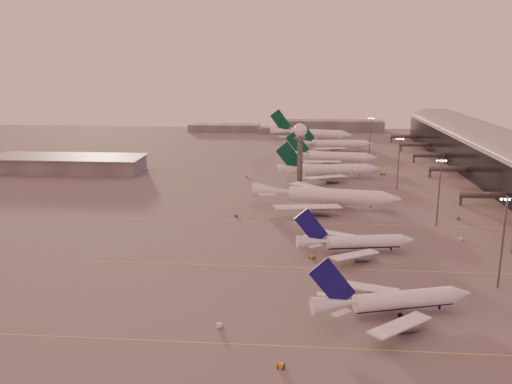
{
  "coord_description": "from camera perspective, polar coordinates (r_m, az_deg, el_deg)",
  "views": [
    {
      "loc": [
        5.17,
        -138.23,
        58.4
      ],
      "look_at": [
        -11.88,
        67.36,
        8.4
      ],
      "focal_mm": 38.0,
      "sensor_mm": 36.0,
      "label": 1
    }
  ],
  "objects": [
    {
      "name": "widebody_white",
      "position": [
        222.21,
        7.33,
        -0.73
      ],
      "size": [
        60.89,
        48.45,
        21.51
      ],
      "color": "white",
      "rests_on": "ground"
    },
    {
      "name": "gsv_truck_a",
      "position": [
        125.3,
        -3.7,
        -13.57
      ],
      "size": [
        5.9,
        5.05,
        2.33
      ],
      "color": "silver",
      "rests_on": "ground"
    },
    {
      "name": "radar_tower",
      "position": [
        260.94,
        4.68,
        5.33
      ],
      "size": [
        6.4,
        6.4,
        31.1
      ],
      "color": "#525459",
      "rests_on": "ground"
    },
    {
      "name": "gsv_truck_c",
      "position": [
        208.78,
        -2.03,
        -2.35
      ],
      "size": [
        4.25,
        4.73,
        1.9
      ],
      "color": "#535558",
      "rests_on": "ground"
    },
    {
      "name": "mast_a",
      "position": [
        154.58,
        24.57,
        -4.45
      ],
      "size": [
        3.6,
        0.56,
        25.0
      ],
      "color": "#525459",
      "rests_on": "ground"
    },
    {
      "name": "gsv_tug_near",
      "position": [
        111.17,
        2.65,
        -17.8
      ],
      "size": [
        2.12,
        3.29,
        0.9
      ],
      "color": "gold",
      "rests_on": "ground"
    },
    {
      "name": "narrowbody_near",
      "position": [
        133.22,
        14.21,
        -11.29
      ],
      "size": [
        39.75,
        31.26,
        15.95
      ],
      "color": "white",
      "rests_on": "ground"
    },
    {
      "name": "mast_d",
      "position": [
        343.85,
        11.92,
        5.87
      ],
      "size": [
        3.6,
        0.56,
        25.0
      ],
      "color": "#525459",
      "rests_on": "ground"
    },
    {
      "name": "gsv_tug_far",
      "position": [
        251.17,
        5.64,
        0.23
      ],
      "size": [
        4.1,
        3.94,
        1.02
      ],
      "color": "silver",
      "rests_on": "ground"
    },
    {
      "name": "narrowbody_mid",
      "position": [
        172.0,
        10.45,
        -5.39
      ],
      "size": [
        38.06,
        30.13,
        14.96
      ],
      "color": "white",
      "rests_on": "ground"
    },
    {
      "name": "gsv_truck_b",
      "position": [
        193.93,
        20.9,
        -4.53
      ],
      "size": [
        4.9,
        2.13,
        1.92
      ],
      "color": "silver",
      "rests_on": "ground"
    },
    {
      "name": "mast_b",
      "position": [
        204.49,
        18.72,
        0.27
      ],
      "size": [
        3.6,
        0.56,
        25.0
      ],
      "color": "#525459",
      "rests_on": "ground"
    },
    {
      "name": "hangar",
      "position": [
        309.85,
        -19.19,
        2.81
      ],
      "size": [
        82.0,
        27.0,
        8.5
      ],
      "color": "slate",
      "rests_on": "ground"
    },
    {
      "name": "greentail_a",
      "position": [
        278.05,
        7.68,
        2.1
      ],
      "size": [
        53.5,
        42.88,
        19.54
      ],
      "color": "white",
      "rests_on": "ground"
    },
    {
      "name": "gsv_tug_hangar",
      "position": [
        292.88,
        13.21,
        1.87
      ],
      "size": [
        4.33,
        2.97,
        1.15
      ],
      "color": "gold",
      "rests_on": "ground"
    },
    {
      "name": "greentail_d",
      "position": [
        411.06,
        5.8,
        5.96
      ],
      "size": [
        61.89,
        49.31,
        23.03
      ],
      "color": "white",
      "rests_on": "ground"
    },
    {
      "name": "gsv_truck_d",
      "position": [
        279.18,
        -1.02,
        1.78
      ],
      "size": [
        3.0,
        5.69,
        2.18
      ],
      "color": "gold",
      "rests_on": "ground"
    },
    {
      "name": "greentail_c",
      "position": [
        365.84,
        8.28,
        4.84
      ],
      "size": [
        53.34,
        43.02,
        19.36
      ],
      "color": "white",
      "rests_on": "ground"
    },
    {
      "name": "taxiway_markings",
      "position": [
        204.34,
        11.54,
        -3.27
      ],
      "size": [
        180.0,
        185.25,
        0.02
      ],
      "color": "gold",
      "rests_on": "ground"
    },
    {
      "name": "mast_c",
      "position": [
        256.17,
        14.77,
        3.13
      ],
      "size": [
        3.6,
        0.56,
        25.0
      ],
      "color": "#525459",
      "rests_on": "ground"
    },
    {
      "name": "ground",
      "position": [
        150.15,
        2.43,
        -9.28
      ],
      "size": [
        700.0,
        700.0,
        0.0
      ],
      "primitive_type": "plane",
      "color": "#5F5C5C",
      "rests_on": "ground"
    },
    {
      "name": "distant_horizon",
      "position": [
        466.58,
        4.43,
        6.87
      ],
      "size": [
        165.0,
        37.5,
        9.0
      ],
      "color": "slate",
      "rests_on": "ground"
    },
    {
      "name": "greentail_b",
      "position": [
        317.7,
        7.94,
        3.52
      ],
      "size": [
        52.8,
        42.39,
        19.23
      ],
      "color": "white",
      "rests_on": "ground"
    },
    {
      "name": "gsv_catering_b",
      "position": [
        218.48,
        20.62,
        -2.18
      ],
      "size": [
        5.85,
        3.88,
        4.41
      ],
      "color": "#535558",
      "rests_on": "ground"
    },
    {
      "name": "gsv_tug_mid",
      "position": [
        166.25,
        5.95,
        -6.85
      ],
      "size": [
        3.56,
        3.3,
        0.88
      ],
      "color": "gold",
      "rests_on": "ground"
    }
  ]
}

